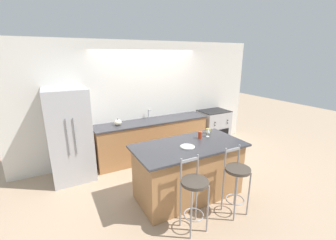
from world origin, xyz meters
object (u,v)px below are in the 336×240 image
coffee_mug (208,131)px  pumpkin_decoration (118,122)px  wine_glass (208,130)px  bar_stool_far (237,177)px  oven_range (213,127)px  tumbler_cup (200,135)px  bar_stool_near (194,190)px  dinner_plate (187,147)px  refrigerator (70,135)px

coffee_mug → pumpkin_decoration: 1.94m
coffee_mug → wine_glass: bearing=-130.1°
wine_glass → coffee_mug: (0.12, 0.14, -0.07)m
bar_stool_far → wine_glass: wine_glass is taller
bar_stool_far → wine_glass: bearing=81.8°
wine_glass → pumpkin_decoration: 1.97m
oven_range → tumbler_cup: tumbler_cup is taller
bar_stool_near → coffee_mug: (1.01, 1.02, 0.38)m
bar_stool_far → wine_glass: (0.13, 0.90, 0.45)m
oven_range → dinner_plate: 2.71m
bar_stool_near → coffee_mug: bar_stool_near is taller
coffee_mug → tumbler_cup: size_ratio=0.91×
bar_stool_far → dinner_plate: size_ratio=4.41×
tumbler_cup → pumpkin_decoration: bearing=124.1°
bar_stool_near → refrigerator: bearing=119.5°
pumpkin_decoration → coffee_mug: bearing=-46.3°
dinner_plate → pumpkin_decoration: bearing=109.6°
dinner_plate → wine_glass: 0.65m
coffee_mug → tumbler_cup: 0.32m
wine_glass → tumbler_cup: size_ratio=1.37×
tumbler_cup → pumpkin_decoration: tumbler_cup is taller
coffee_mug → pumpkin_decoration: pumpkin_decoration is taller
wine_glass → pumpkin_decoration: wine_glass is taller
bar_stool_near → bar_stool_far: same height
refrigerator → wine_glass: size_ratio=10.49×
bar_stool_far → wine_glass: 1.01m
bar_stool_far → bar_stool_near: bearing=178.7°
bar_stool_near → coffee_mug: 1.48m
bar_stool_far → coffee_mug: (0.24, 1.03, 0.38)m
dinner_plate → coffee_mug: 0.80m
oven_range → refrigerator: bearing=-178.7°
refrigerator → tumbler_cup: (2.03, -1.45, 0.11)m
coffee_mug → pumpkin_decoration: bearing=133.7°
oven_range → bar_stool_far: 2.87m
refrigerator → tumbler_cup: refrigerator is taller
bar_stool_far → oven_range: bearing=57.6°
refrigerator → oven_range: size_ratio=1.91×
bar_stool_near → oven_range: bearing=46.3°
refrigerator → wine_glass: bearing=-33.2°
bar_stool_near → tumbler_cup: 1.20m
wine_glass → refrigerator: bearing=146.8°
wine_glass → pumpkin_decoration: size_ratio=1.07×
bar_stool_near → pumpkin_decoration: bearing=97.8°
pumpkin_decoration → tumbler_cup: bearing=-55.9°
bar_stool_far → refrigerator: bearing=131.5°
bar_stool_far → wine_glass: size_ratio=6.22×
refrigerator → coffee_mug: (2.32, -1.31, 0.10)m
bar_stool_far → tumbler_cup: bearing=93.0°
dinner_plate → pumpkin_decoration: (-0.63, 1.78, 0.02)m
oven_range → pumpkin_decoration: pumpkin_decoration is taller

